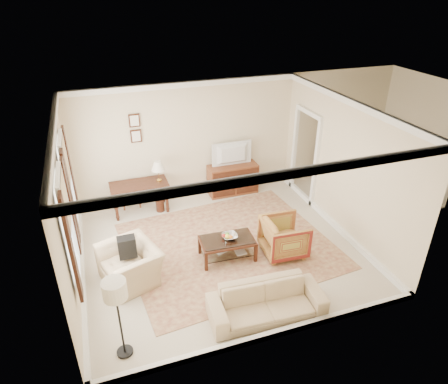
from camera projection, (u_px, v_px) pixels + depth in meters
room_shell at (219, 136)px, 7.10m from camera, size 5.51×5.01×2.91m
annex_bedroom at (369, 179)px, 10.36m from camera, size 3.00×2.70×2.90m
window_front at (68, 227)px, 6.18m from camera, size 0.12×1.56×1.80m
window_rear at (68, 183)px, 7.52m from camera, size 0.12×1.56×1.80m
doorway at (305, 157)px, 9.79m from camera, size 0.10×1.12×2.25m
rug at (228, 245)px, 8.38m from camera, size 4.38×3.85×0.01m
writing_desk at (139, 188)px, 9.33m from camera, size 1.33×0.67×0.73m
desk_chair at (129, 186)px, 9.61m from camera, size 0.49×0.49×1.05m
desk_lamp at (158, 171)px, 9.30m from camera, size 0.32×0.32×0.50m
framed_prints at (135, 128)px, 9.07m from camera, size 0.25×0.04×0.68m
sideboard at (233, 179)px, 10.26m from camera, size 1.26×0.48×0.78m
tv at (233, 148)px, 9.83m from camera, size 0.98×0.56×0.13m
coffee_table at (227, 243)px, 7.86m from camera, size 1.09×0.68×0.45m
fruit_bowl at (230, 236)px, 7.81m from camera, size 0.42×0.42×0.10m
book_a at (215, 251)px, 7.90m from camera, size 0.28×0.11×0.38m
book_b at (235, 252)px, 7.90m from camera, size 0.28×0.03×0.38m
striped_armchair at (284, 235)px, 7.96m from camera, size 0.82×0.87×0.85m
club_armchair at (130, 259)px, 7.22m from camera, size 0.99×1.23×0.93m
backpack at (127, 245)px, 7.18m from camera, size 0.37×0.39×0.40m
sofa at (267, 298)px, 6.48m from camera, size 1.94×0.68×0.74m
floor_lamp at (115, 295)px, 5.45m from camera, size 0.34×0.34×1.38m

